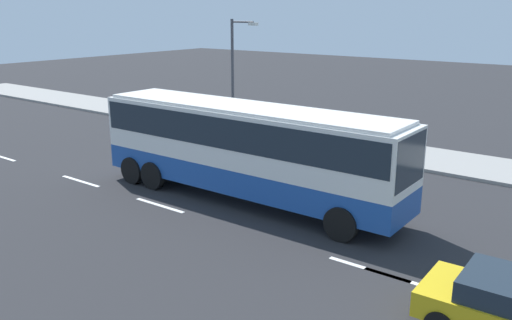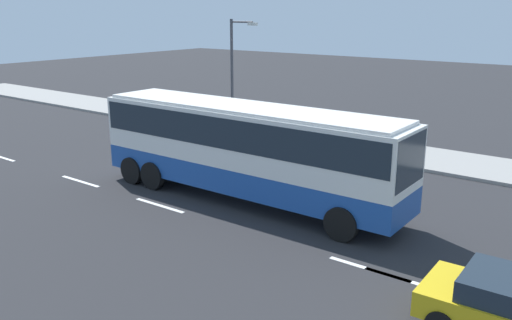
% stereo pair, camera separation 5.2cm
% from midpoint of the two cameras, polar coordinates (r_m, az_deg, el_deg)
% --- Properties ---
extents(ground_plane, '(120.00, 120.00, 0.00)m').
position_cam_midpoint_polar(ground_plane, '(19.28, 4.33, -5.14)').
color(ground_plane, '#28282B').
extents(sidewalk_curb, '(80.00, 4.00, 0.15)m').
position_cam_midpoint_polar(sidewalk_curb, '(27.03, 14.83, 0.64)').
color(sidewalk_curb, gray).
rests_on(sidewalk_curb, ground_plane).
extents(lane_centreline, '(28.35, 0.16, 0.01)m').
position_cam_midpoint_polar(lane_centreline, '(17.98, -4.14, -6.70)').
color(lane_centreline, white).
rests_on(lane_centreline, ground_plane).
extents(coach_bus, '(12.33, 2.67, 3.56)m').
position_cam_midpoint_polar(coach_bus, '(19.40, -1.17, 1.85)').
color(coach_bus, '#1E4C9E').
rests_on(coach_bus, ground_plane).
extents(pedestrian_near_curb, '(0.32, 0.32, 1.63)m').
position_cam_midpoint_polar(pedestrian_near_curb, '(26.87, 9.96, 3.06)').
color(pedestrian_near_curb, '#38334C').
rests_on(pedestrian_near_curb, sidewalk_curb).
extents(street_lamp, '(1.78, 0.24, 6.22)m').
position_cam_midpoint_polar(street_lamp, '(30.02, -2.33, 9.78)').
color(street_lamp, '#47474C').
rests_on(street_lamp, sidewalk_curb).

